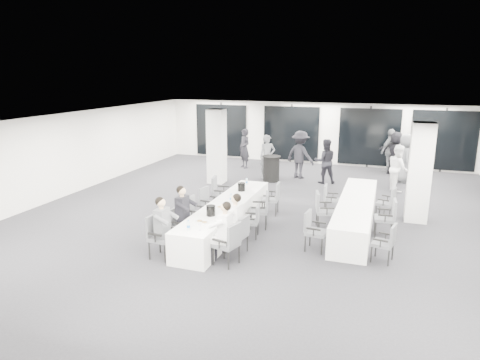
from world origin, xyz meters
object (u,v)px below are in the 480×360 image
Objects in this scene: chair_side_right_near at (387,241)px; standing_guest_g at (244,146)px; chair_main_right_far at (273,196)px; chair_side_right_mid at (388,215)px; ice_bucket_far at (241,187)px; chair_side_left_near at (313,228)px; standing_guest_b at (325,158)px; standing_guest_a at (267,154)px; chair_main_right_second at (239,232)px; chair_side_left_mid at (323,208)px; standing_guest_d at (391,148)px; banquet_table_side at (356,213)px; chair_main_left_second at (180,222)px; standing_guest_h at (398,165)px; chair_main_right_near at (229,241)px; chair_main_left_far at (219,191)px; chair_side_right_far at (388,201)px; standing_guest_e at (406,155)px; standing_guest_f at (396,150)px; chair_main_left_near at (158,234)px; chair_side_left_far at (329,197)px; chair_main_right_mid at (253,219)px; chair_main_left_mid at (194,211)px; banquet_table_main at (226,217)px; cocktail_table at (271,168)px; chair_main_right_fourth at (262,208)px; ice_bucket_near at (211,211)px; standing_guest_c at (300,152)px.

chair_side_right_near is 10.25m from standing_guest_g.
chair_main_right_far reaches higher than chair_side_right_near.
ice_bucket_far is (-4.09, 0.34, 0.31)m from chair_side_right_mid.
standing_guest_b is (-0.67, 6.49, 0.42)m from chair_side_left_near.
standing_guest_a is at bearing -149.54° from chair_side_left_near.
standing_guest_b is at bearing 21.08° from chair_side_right_mid.
chair_side_left_mid reaches higher than chair_main_right_second.
banquet_table_side is at bearing 34.89° from standing_guest_d.
banquet_table_side is at bearing -31.37° from chair_main_right_second.
chair_side_left_mid is (3.22, 2.06, 0.09)m from chair_main_left_second.
standing_guest_h is at bearing 45.44° from ice_bucket_far.
chair_main_right_near is at bearing -170.14° from chair_main_right_second.
chair_side_right_far is at bearing 90.59° from chair_main_left_far.
chair_main_left_second is at bearing 127.57° from standing_guest_h.
standing_guest_e is 1.33m from standing_guest_f.
chair_main_left_far reaches higher than chair_side_right_far.
chair_side_left_near is at bearing -96.71° from standing_guest_a.
standing_guest_g is (-4.42, 8.08, 0.44)m from chair_side_left_near.
chair_main_right_second is at bearing 88.71° from chair_main_left_second.
chair_main_left_near is at bearing 16.90° from standing_guest_d.
chair_side_left_far reaches higher than banquet_table_side.
standing_guest_b is at bearing 46.78° from chair_side_right_far.
chair_side_right_near is (3.23, -0.45, 0.01)m from chair_main_right_mid.
standing_guest_a is at bearing 166.96° from chair_main_left_far.
standing_guest_f reaches higher than chair_main_left_mid.
chair_main_left_second is 1.67m from chair_main_right_second.
chair_side_right_near is 8.14m from standing_guest_a.
banquet_table_main is 7.18m from standing_guest_h.
chair_main_right_far is at bearing 173.90° from banquet_table_side.
chair_side_right_far is at bearing 93.24° from chair_side_left_far.
cocktail_table is at bearing -8.24° from standing_guest_g.
chair_side_right_near is 0.97× the size of chair_side_right_far.
chair_main_right_fourth reaches higher than chair_main_right_second.
cocktail_table is (-0.26, 5.57, 0.13)m from banquet_table_main.
chair_main_right_far is at bearing 147.62° from chair_main_left_mid.
chair_main_right_fourth is 1.79m from ice_bucket_near.
cocktail_table reaches higher than chair_main_right_near.
standing_guest_d is at bearing 64.62° from banquet_table_main.
chair_main_right_second reaches higher than chair_side_right_near.
chair_main_left_mid is 3.44m from chair_side_left_mid.
chair_main_right_second is at bearing 115.81° from standing_guest_c.
standing_guest_h is at bearing 169.03° from chair_side_left_near.
standing_guest_b is at bearing 0.01° from standing_guest_d.
chair_side_right_far is (-0.01, 1.48, -0.04)m from chair_side_right_mid.
chair_side_right_mid is at bearing 165.87° from standing_guest_e.
standing_guest_h reaches higher than ice_bucket_near.
standing_guest_h is 8.02m from ice_bucket_near.
ice_bucket_far is (-4.08, 1.99, 0.37)m from chair_side_right_near.
chair_main_left_far is at bearing -117.13° from chair_side_left_near.
standing_guest_f is at bearing -30.64° from chair_main_right_mid.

